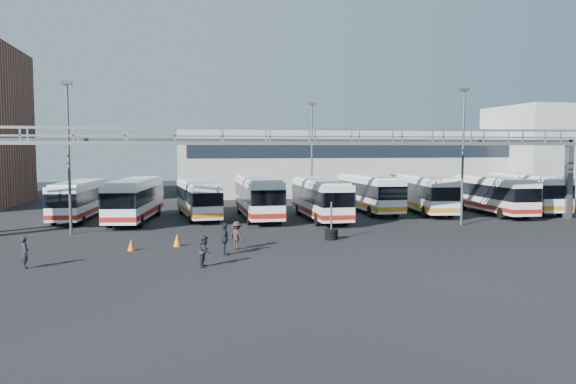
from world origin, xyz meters
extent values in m
plane|color=black|center=(0.00, 0.00, 0.00)|extent=(140.00, 140.00, 0.00)
cube|color=gray|center=(0.00, 5.00, 6.10)|extent=(50.00, 1.80, 0.22)
cube|color=gray|center=(0.00, 4.15, 7.05)|extent=(50.00, 0.10, 0.10)
cube|color=gray|center=(0.00, 5.85, 7.05)|extent=(50.00, 0.10, 0.10)
cube|color=#4C4F54|center=(0.00, 9.00, 6.30)|extent=(45.00, 0.50, 0.35)
cube|color=#9E9E99|center=(12.00, 38.00, 4.00)|extent=(42.00, 14.00, 8.00)
cube|color=#B2B2AD|center=(38.00, 32.00, 5.50)|extent=(14.00, 12.00, 11.00)
cylinder|color=#4C4F54|center=(-16.00, 8.00, 5.00)|extent=(0.18, 0.18, 10.00)
cube|color=#4C4F54|center=(-16.00, 8.00, 10.10)|extent=(0.70, 0.35, 0.22)
cylinder|color=#4C4F54|center=(12.00, 7.00, 5.00)|extent=(0.18, 0.18, 10.00)
cube|color=#4C4F54|center=(12.00, 7.00, 10.10)|extent=(0.70, 0.35, 0.22)
cylinder|color=#4C4F54|center=(4.00, 22.00, 5.00)|extent=(0.18, 0.18, 10.00)
cube|color=#4C4F54|center=(4.00, 22.00, 10.10)|extent=(0.70, 0.35, 0.22)
cube|color=silver|center=(-16.75, 15.94, 1.69)|extent=(3.28, 10.37, 2.55)
cube|color=black|center=(-16.75, 15.94, 1.99)|extent=(3.35, 10.44, 1.02)
cube|color=maroon|center=(-16.75, 15.94, 0.79)|extent=(3.34, 10.42, 0.32)
cube|color=silver|center=(-16.75, 15.94, 3.04)|extent=(2.95, 9.33, 0.15)
cylinder|color=black|center=(-18.10, 12.79, 0.46)|extent=(0.37, 0.95, 0.93)
cylinder|color=black|center=(-16.03, 12.59, 0.46)|extent=(0.37, 0.95, 0.93)
cylinder|color=black|center=(-17.48, 19.29, 0.46)|extent=(0.37, 0.95, 0.93)
cylinder|color=black|center=(-15.41, 19.09, 0.46)|extent=(0.37, 0.95, 0.93)
cube|color=silver|center=(-12.23, 13.79, 1.82)|extent=(4.00, 11.22, 2.75)
cube|color=black|center=(-12.23, 13.79, 2.15)|extent=(4.07, 11.29, 1.10)
cube|color=maroon|center=(-12.23, 13.79, 0.85)|extent=(4.06, 11.28, 0.35)
cube|color=silver|center=(-12.23, 13.79, 3.27)|extent=(3.60, 10.10, 0.16)
cylinder|color=black|center=(-13.83, 10.47, 0.50)|extent=(0.44, 1.03, 1.00)
cylinder|color=black|center=(-11.60, 10.15, 0.50)|extent=(0.44, 1.03, 1.00)
cylinder|color=black|center=(-12.85, 17.42, 0.50)|extent=(0.44, 1.03, 1.00)
cylinder|color=black|center=(-10.62, 17.11, 0.50)|extent=(0.44, 1.03, 1.00)
cube|color=silver|center=(-7.29, 15.17, 1.66)|extent=(3.45, 10.22, 2.50)
cube|color=black|center=(-7.29, 15.17, 1.96)|extent=(3.51, 10.28, 1.00)
cube|color=orange|center=(-7.29, 15.17, 0.77)|extent=(3.50, 10.27, 0.32)
cube|color=silver|center=(-7.29, 15.17, 2.99)|extent=(3.10, 9.19, 0.15)
cylinder|color=black|center=(-7.92, 11.87, 0.46)|extent=(0.38, 0.94, 0.91)
cylinder|color=black|center=(-5.90, 12.11, 0.46)|extent=(0.38, 0.94, 0.91)
cylinder|color=black|center=(-8.68, 18.24, 0.46)|extent=(0.38, 0.94, 0.91)
cylinder|color=black|center=(-6.66, 18.48, 0.46)|extent=(0.38, 0.94, 0.91)
cube|color=silver|center=(-2.47, 13.83, 1.86)|extent=(2.56, 11.23, 2.81)
cube|color=black|center=(-2.47, 13.83, 2.19)|extent=(2.62, 11.29, 1.12)
cube|color=maroon|center=(-2.47, 13.83, 0.87)|extent=(2.61, 11.28, 0.36)
cube|color=silver|center=(-2.47, 13.83, 3.35)|extent=(2.31, 10.10, 0.16)
cylinder|color=black|center=(-3.62, 10.24, 0.51)|extent=(0.31, 1.02, 1.02)
cylinder|color=black|center=(-1.31, 10.24, 0.51)|extent=(0.31, 1.02, 1.02)
cylinder|color=black|center=(-3.63, 17.42, 0.51)|extent=(0.31, 1.02, 1.02)
cylinder|color=black|center=(-1.32, 17.43, 0.51)|extent=(0.31, 1.02, 1.02)
cube|color=silver|center=(2.38, 12.12, 1.77)|extent=(2.45, 10.70, 2.67)
cube|color=black|center=(2.38, 12.12, 2.09)|extent=(2.51, 10.76, 1.07)
cube|color=maroon|center=(2.38, 12.12, 0.83)|extent=(2.50, 10.75, 0.34)
cube|color=silver|center=(2.38, 12.12, 3.19)|extent=(2.21, 9.63, 0.16)
cylinder|color=black|center=(1.29, 8.69, 0.49)|extent=(0.29, 0.97, 0.97)
cylinder|color=black|center=(3.48, 8.70, 0.49)|extent=(0.29, 0.97, 0.97)
cylinder|color=black|center=(1.28, 15.54, 0.49)|extent=(0.29, 0.97, 0.97)
cylinder|color=black|center=(3.47, 15.54, 0.49)|extent=(0.29, 0.97, 0.97)
cube|color=silver|center=(8.00, 16.55, 1.82)|extent=(2.75, 11.03, 2.74)
cube|color=black|center=(8.00, 16.55, 2.15)|extent=(2.81, 11.09, 1.10)
cube|color=orange|center=(8.00, 16.55, 0.85)|extent=(2.80, 11.08, 0.35)
cube|color=silver|center=(8.00, 16.55, 3.27)|extent=(2.47, 9.93, 0.16)
cylinder|color=black|center=(6.96, 13.02, 0.50)|extent=(0.32, 1.00, 1.00)
cylinder|color=black|center=(9.21, 13.07, 0.50)|extent=(0.32, 1.00, 1.00)
cylinder|color=black|center=(6.80, 20.04, 0.50)|extent=(0.32, 1.00, 1.00)
cylinder|color=black|center=(9.05, 20.09, 0.50)|extent=(0.32, 1.00, 1.00)
cube|color=silver|center=(12.70, 14.96, 1.81)|extent=(3.74, 11.11, 2.72)
cube|color=black|center=(12.70, 14.96, 2.13)|extent=(3.80, 11.18, 1.09)
cube|color=orange|center=(12.70, 14.96, 0.84)|extent=(3.79, 11.17, 0.35)
cube|color=silver|center=(12.70, 14.96, 3.25)|extent=(3.36, 10.00, 0.16)
cylinder|color=black|center=(11.18, 11.63, 0.50)|extent=(0.41, 1.02, 0.99)
cylinder|color=black|center=(13.40, 11.37, 0.50)|extent=(0.41, 1.02, 0.99)
cylinder|color=black|center=(12.00, 18.56, 0.50)|extent=(0.41, 1.02, 0.99)
cylinder|color=black|center=(14.22, 18.30, 0.50)|extent=(0.41, 1.02, 0.99)
cube|color=silver|center=(18.15, 12.98, 1.78)|extent=(2.88, 10.84, 2.69)
cube|color=black|center=(18.15, 12.98, 2.10)|extent=(2.94, 10.90, 1.07)
cube|color=maroon|center=(18.15, 12.98, 0.83)|extent=(2.93, 10.89, 0.34)
cube|color=silver|center=(18.15, 12.98, 3.21)|extent=(2.59, 9.76, 0.16)
cylinder|color=black|center=(16.91, 9.59, 0.49)|extent=(0.33, 0.99, 0.98)
cylinder|color=black|center=(19.11, 9.50, 0.49)|extent=(0.33, 0.99, 0.98)
cylinder|color=black|center=(17.19, 16.46, 0.49)|extent=(0.33, 0.99, 0.98)
cylinder|color=black|center=(19.39, 16.38, 0.49)|extent=(0.33, 0.99, 0.98)
cube|color=silver|center=(22.54, 14.63, 1.85)|extent=(3.98, 11.39, 2.79)
cube|color=black|center=(22.54, 14.63, 2.18)|extent=(4.04, 11.46, 1.12)
cube|color=orange|center=(22.54, 14.63, 0.86)|extent=(4.03, 11.45, 0.35)
cube|color=silver|center=(22.54, 14.63, 3.33)|extent=(3.58, 10.25, 0.16)
cylinder|color=black|center=(20.93, 11.24, 0.51)|extent=(0.43, 1.05, 1.01)
cylinder|color=black|center=(23.20, 10.94, 0.51)|extent=(0.43, 1.05, 1.01)
cylinder|color=black|center=(21.87, 18.32, 0.51)|extent=(0.43, 1.05, 1.01)
cylinder|color=black|center=(24.14, 18.02, 0.51)|extent=(0.43, 1.05, 1.01)
imported|color=black|center=(-16.11, -3.03, 0.78)|extent=(0.56, 0.67, 1.56)
imported|color=#23202C|center=(-7.58, -4.26, 0.76)|extent=(0.76, 0.87, 1.52)
imported|color=#2E221F|center=(-5.57, 0.11, 0.81)|extent=(1.10, 1.20, 1.62)
imported|color=#1B2731|center=(-6.39, -1.47, 0.88)|extent=(0.46, 1.04, 1.75)
cone|color=orange|center=(-11.50, 0.89, 0.33)|extent=(0.50, 0.50, 0.65)
cone|color=orange|center=(-8.94, 1.83, 0.37)|extent=(0.49, 0.49, 0.74)
cylinder|color=black|center=(0.65, 2.48, 0.12)|extent=(0.84, 0.84, 0.20)
cylinder|color=black|center=(0.65, 2.48, 0.34)|extent=(0.84, 0.84, 0.20)
cylinder|color=black|center=(0.65, 2.48, 0.56)|extent=(0.84, 0.84, 0.20)
cylinder|color=#4C4F54|center=(0.65, 2.48, 1.20)|extent=(0.12, 0.12, 2.40)
camera|label=1|loc=(-8.72, -31.60, 5.80)|focal=35.00mm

